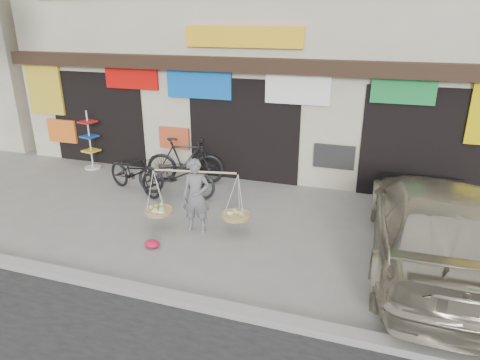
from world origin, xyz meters
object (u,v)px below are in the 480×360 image
(suv, at_px, (437,224))
(bike_1, at_px, (185,161))
(display_rack, at_px, (90,146))
(bike_0, at_px, (135,173))
(bike_2, at_px, (176,175))
(street_vendor, at_px, (196,199))

(suv, bearing_deg, bike_1, -22.56)
(bike_1, relative_size, display_rack, 1.21)
(bike_1, distance_m, display_rack, 3.12)
(bike_0, height_order, bike_1, bike_1)
(bike_1, distance_m, bike_2, 0.92)
(street_vendor, height_order, bike_0, street_vendor)
(suv, bearing_deg, bike_0, -12.07)
(street_vendor, bearing_deg, bike_2, 118.01)
(suv, bearing_deg, display_rack, -17.04)
(suv, bearing_deg, bike_2, -14.95)
(display_rack, bearing_deg, bike_1, -4.30)
(bike_1, xyz_separation_m, bike_2, (0.17, -0.90, -0.08))
(suv, distance_m, display_rack, 9.33)
(bike_1, bearing_deg, bike_0, 124.20)
(suv, xyz_separation_m, display_rack, (-8.99, 2.50, -0.09))
(street_vendor, xyz_separation_m, bike_0, (-2.31, 1.43, -0.19))
(bike_0, xyz_separation_m, suv, (6.80, -1.27, 0.26))
(bike_2, distance_m, suv, 5.88)
(bike_2, bearing_deg, bike_0, 94.70)
(bike_0, xyz_separation_m, display_rack, (-2.20, 1.23, 0.17))
(street_vendor, xyz_separation_m, bike_1, (-1.40, 2.43, -0.09))
(bike_0, bearing_deg, suv, -79.16)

